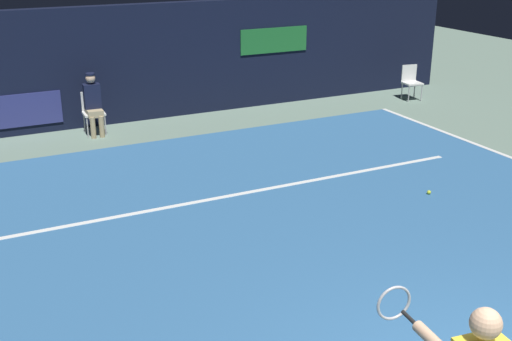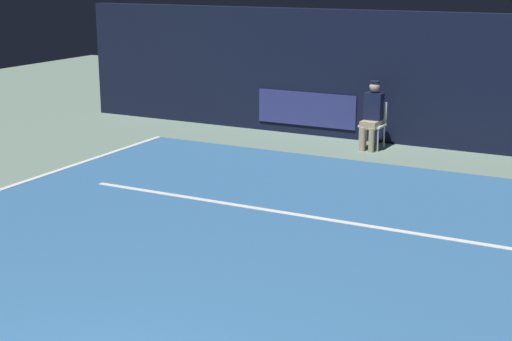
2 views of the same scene
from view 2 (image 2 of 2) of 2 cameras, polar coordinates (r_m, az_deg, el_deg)
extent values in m
plane|color=slate|center=(9.02, 3.06, -7.36)|extent=(33.44, 33.44, 0.00)
cube|color=#336699|center=(9.02, 3.06, -7.33)|extent=(11.14, 10.40, 0.01)
cube|color=white|center=(10.60, 7.17, -3.93)|extent=(8.69, 0.10, 0.01)
cube|color=black|center=(15.18, 14.29, 6.43)|extent=(16.73, 0.30, 2.60)
cube|color=navy|center=(16.07, 3.77, 4.60)|extent=(2.20, 0.04, 0.70)
cube|color=white|center=(14.95, 8.65, 3.33)|extent=(0.45, 0.41, 0.04)
cube|color=white|center=(15.09, 8.96, 4.31)|extent=(0.42, 0.04, 0.42)
cylinder|color=#B2B2B7|center=(14.90, 7.71, 2.43)|extent=(0.03, 0.03, 0.46)
cylinder|color=#B2B2B7|center=(14.78, 9.06, 2.27)|extent=(0.03, 0.03, 0.46)
cylinder|color=#B2B2B7|center=(15.21, 8.19, 2.66)|extent=(0.03, 0.03, 0.46)
cylinder|color=#B2B2B7|center=(15.09, 9.51, 2.51)|extent=(0.03, 0.03, 0.46)
cube|color=tan|center=(14.87, 8.55, 3.43)|extent=(0.33, 0.41, 0.14)
cylinder|color=tan|center=(14.79, 7.93, 2.32)|extent=(0.11, 0.11, 0.46)
cylinder|color=tan|center=(14.73, 8.58, 2.24)|extent=(0.11, 0.11, 0.46)
cube|color=#141933|center=(14.92, 8.76, 4.75)|extent=(0.35, 0.23, 0.52)
sphere|color=#DBAD89|center=(14.85, 8.82, 6.19)|extent=(0.20, 0.20, 0.20)
cylinder|color=#141933|center=(14.84, 8.84, 6.53)|extent=(0.19, 0.19, 0.04)
camera|label=1|loc=(7.50, -60.74, 12.67)|focal=45.24mm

